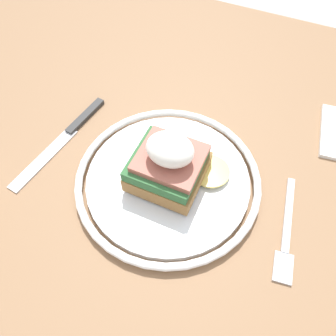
{
  "coord_description": "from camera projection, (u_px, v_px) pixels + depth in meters",
  "views": [
    {
      "loc": [
        -0.11,
        0.22,
        1.13
      ],
      "look_at": [
        -0.02,
        0.01,
        0.78
      ],
      "focal_mm": 35.0,
      "sensor_mm": 36.0,
      "label": 1
    }
  ],
  "objects": [
    {
      "name": "plate",
      "position": [
        168.0,
        179.0,
        0.44
      ],
      "size": [
        0.25,
        0.25,
        0.02
      ],
      "color": "silver",
      "rests_on": "dining_table"
    },
    {
      "name": "ground_plane",
      "position": [
        164.0,
        296.0,
        1.07
      ],
      "size": [
        6.0,
        6.0,
        0.0
      ],
      "primitive_type": "plane",
      "color": "#B2ADA3"
    },
    {
      "name": "sandwich",
      "position": [
        169.0,
        164.0,
        0.41
      ],
      "size": [
        0.12,
        0.1,
        0.08
      ],
      "color": "olive",
      "rests_on": "plate"
    },
    {
      "name": "knife",
      "position": [
        68.0,
        134.0,
        0.49
      ],
      "size": [
        0.04,
        0.2,
        0.01
      ],
      "color": "#2D2D2D",
      "rests_on": "dining_table"
    },
    {
      "name": "dining_table",
      "position": [
        160.0,
        209.0,
        0.54
      ],
      "size": [
        1.0,
        0.9,
        0.74
      ],
      "color": "#846042",
      "rests_on": "ground_plane"
    },
    {
      "name": "fork",
      "position": [
        286.0,
        233.0,
        0.4
      ],
      "size": [
        0.04,
        0.14,
        0.0
      ],
      "color": "silver",
      "rests_on": "dining_table"
    }
  ]
}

